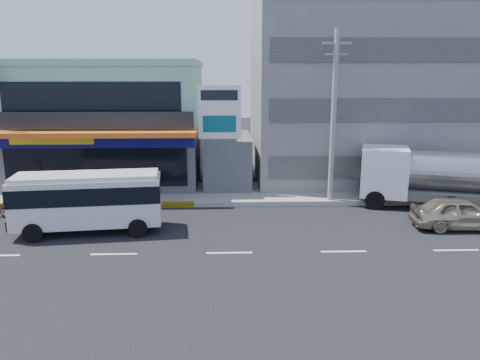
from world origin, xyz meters
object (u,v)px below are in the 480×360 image
Objects in this scene: shop_building at (113,125)px; satellite_dish at (228,136)px; minibus at (88,198)px; billboard at (219,118)px; concrete_building at (366,81)px; tanker_truck at (432,177)px; utility_pole_near at (334,117)px; sedan at (460,213)px.

shop_building is 8.27× the size of satellite_dish.
satellite_dish is at bearing 49.78° from minibus.
billboard is (7.50, -4.75, 0.93)m from shop_building.
concrete_building is 10.67× the size of satellite_dish.
tanker_truck is (11.65, -4.39, -1.75)m from satellite_dish.
concrete_building reaches higher than shop_building.
satellite_dish is 7.17m from utility_pole_near.
concrete_building is (18.00, 1.05, 3.00)m from shop_building.
satellite_dish is at bearing -20.21° from shop_building.
shop_building is 1.80× the size of billboard.
satellite_dish is at bearing 149.04° from utility_pole_near.
satellite_dish is at bearing -158.20° from concrete_building.
shop_building is at bearing 96.16° from minibus.
satellite_dish is 12.57m from tanker_truck.
billboard is (-0.50, -1.80, 1.35)m from satellite_dish.
shop_building is 1.38× the size of tanker_truck.
satellite_dish is 0.32× the size of sedan.
minibus is (-16.81, -12.06, -5.26)m from concrete_building.
utility_pole_near is 13.99m from minibus.
concrete_building is 10.00m from tanker_truck.
shop_building is 11.29m from minibus.
shop_building is at bearing -176.65° from concrete_building.
minibus is 18.39m from sedan.
concrete_building is 3.39× the size of sedan.
tanker_truck is at bearing -12.05° from billboard.
billboard is 0.69× the size of utility_pole_near.
utility_pole_near is (14.00, -6.55, 1.15)m from shop_building.
shop_building is at bearing 63.19° from sedan.
concrete_building is 11.30m from satellite_dish.
tanker_truck is at bearing -20.67° from satellite_dish.
shop_building is 8.92m from billboard.
sedan is (5.55, -4.48, -4.34)m from utility_pole_near.
billboard is at bearing -105.52° from satellite_dish.
tanker_truck is at bearing -78.91° from concrete_building.
shop_building is 1.24× the size of utility_pole_near.
billboard is at bearing 164.52° from utility_pole_near.
billboard is (-10.50, -5.80, -2.07)m from concrete_building.
concrete_building is 12.17m from billboard.
sedan is 3.83m from tanker_truck.
concrete_building is 1.78× the size of tanker_truck.
concrete_building is 13.67m from sedan.
shop_building is 15.50m from utility_pole_near.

